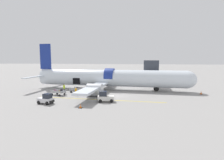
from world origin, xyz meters
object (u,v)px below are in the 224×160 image
at_px(baggage_tug_mid, 46,99).
at_px(ground_crew_supervisor, 100,87).
at_px(suitcase_on_tarmac_upright, 86,93).
at_px(baggage_cart_loading, 78,90).
at_px(airplane, 108,78).
at_px(ground_crew_driver, 76,91).
at_px(baggage_cart_queued, 59,92).
at_px(baggage_tug_lead, 105,97).
at_px(ground_crew_loader_a, 64,88).
at_px(ground_crew_loader_b, 96,88).

distance_m(baggage_tug_mid, ground_crew_supervisor, 13.68).
bearing_deg(suitcase_on_tarmac_upright, baggage_cart_loading, 147.74).
relative_size(ground_crew_supervisor, suitcase_on_tarmac_upright, 2.32).
xyz_separation_m(airplane, ground_crew_supervisor, (-1.16, -2.36, -1.79)).
xyz_separation_m(baggage_cart_loading, ground_crew_driver, (0.75, -2.90, 0.28)).
bearing_deg(baggage_cart_queued, baggage_tug_mid, -78.32).
relative_size(baggage_tug_lead, suitcase_on_tarmac_upright, 4.19).
bearing_deg(airplane, ground_crew_loader_a, -148.72).
relative_size(ground_crew_loader_b, ground_crew_driver, 1.04).
bearing_deg(baggage_tug_mid, airplane, 65.94).
bearing_deg(ground_crew_supervisor, suitcase_on_tarmac_upright, -117.27).
height_order(baggage_cart_loading, suitcase_on_tarmac_upright, baggage_cart_loading).
xyz_separation_m(baggage_tug_lead, ground_crew_loader_b, (-3.87, 7.65, 0.13)).
height_order(ground_crew_loader_a, suitcase_on_tarmac_upright, ground_crew_loader_a).
xyz_separation_m(baggage_tug_mid, ground_crew_supervisor, (5.49, 12.53, 0.20)).
xyz_separation_m(baggage_tug_mid, suitcase_on_tarmac_upright, (3.47, 8.61, -0.37)).
bearing_deg(baggage_cart_queued, ground_crew_driver, 10.62).
distance_m(ground_crew_driver, ground_crew_supervisor, 6.45).
height_order(baggage_cart_queued, ground_crew_loader_b, ground_crew_loader_b).
relative_size(baggage_cart_loading, baggage_cart_queued, 1.15).
relative_size(baggage_tug_mid, ground_crew_driver, 1.64).
bearing_deg(ground_crew_loader_a, suitcase_on_tarmac_upright, -12.09).
xyz_separation_m(baggage_cart_queued, ground_crew_driver, (3.35, 0.63, 0.26)).
relative_size(baggage_tug_lead, baggage_cart_loading, 0.71).
height_order(baggage_tug_lead, ground_crew_driver, baggage_tug_lead).
bearing_deg(baggage_cart_loading, suitcase_on_tarmac_upright, -32.26).
xyz_separation_m(airplane, suitcase_on_tarmac_upright, (-3.18, -6.28, -2.36)).
distance_m(ground_crew_loader_a, ground_crew_loader_b, 6.94).
xyz_separation_m(airplane, ground_crew_driver, (-4.64, -7.79, -1.83)).
bearing_deg(baggage_tug_lead, ground_crew_supervisor, 109.92).
distance_m(baggage_tug_lead, baggage_cart_loading, 10.26).
bearing_deg(airplane, baggage_cart_queued, -133.48).
distance_m(ground_crew_supervisor, suitcase_on_tarmac_upright, 4.45).
relative_size(airplane, ground_crew_loader_b, 22.89).
height_order(baggage_tug_lead, suitcase_on_tarmac_upright, baggage_tug_lead).
bearing_deg(suitcase_on_tarmac_upright, baggage_tug_lead, -45.20).
relative_size(baggage_tug_lead, ground_crew_loader_b, 1.82).
height_order(baggage_cart_loading, ground_crew_loader_a, ground_crew_loader_a).
relative_size(airplane, ground_crew_loader_a, 21.83).
distance_m(baggage_tug_lead, baggage_tug_mid, 9.43).
relative_size(ground_crew_driver, suitcase_on_tarmac_upright, 2.20).
xyz_separation_m(ground_crew_driver, ground_crew_supervisor, (3.48, 5.43, 0.04)).
relative_size(baggage_tug_mid, suitcase_on_tarmac_upright, 3.62).
relative_size(airplane, ground_crew_driver, 23.92).
bearing_deg(ground_crew_loader_b, ground_crew_driver, -129.09).
bearing_deg(baggage_tug_lead, ground_crew_loader_a, 148.41).
distance_m(baggage_tug_mid, suitcase_on_tarmac_upright, 9.29).
height_order(baggage_cart_queued, ground_crew_driver, ground_crew_driver).
distance_m(baggage_tug_mid, ground_crew_driver, 7.38).
height_order(baggage_tug_lead, ground_crew_loader_b, baggage_tug_lead).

